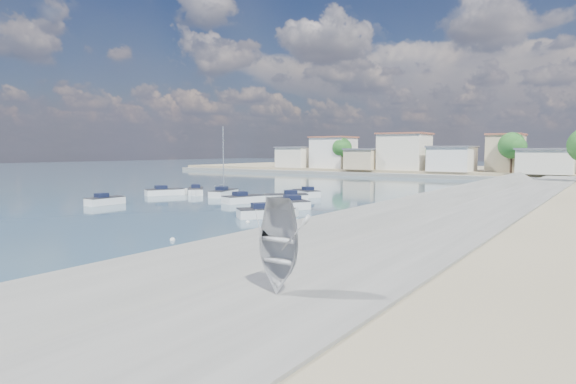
% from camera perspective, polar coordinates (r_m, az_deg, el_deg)
% --- Properties ---
extents(ground, '(400.00, 400.00, 0.00)m').
position_cam_1_polar(ground, '(73.22, 14.00, 0.25)').
color(ground, '#2B4557').
rests_on(ground, ground).
extents(seawall_walkway, '(5.00, 90.00, 1.80)m').
position_cam_1_polar(seawall_walkway, '(42.19, 24.50, -2.22)').
color(seawall_walkway, slate).
rests_on(seawall_walkway, ground).
extents(breakwater, '(2.00, 31.02, 0.35)m').
position_cam_1_polar(breakwater, '(45.47, 9.86, -2.28)').
color(breakwater, black).
rests_on(breakwater, ground).
extents(far_shore_land, '(160.00, 40.00, 1.40)m').
position_cam_1_polar(far_shore_land, '(123.10, 22.66, 2.21)').
color(far_shore_land, gray).
rests_on(far_shore_land, ground).
extents(far_shore_quay, '(160.00, 2.50, 0.80)m').
position_cam_1_polar(far_shore_quay, '(102.70, 20.17, 1.64)').
color(far_shore_quay, slate).
rests_on(far_shore_quay, ground).
extents(far_town, '(113.01, 12.80, 8.35)m').
position_cam_1_polar(far_town, '(106.25, 26.67, 3.96)').
color(far_town, beige).
rests_on(far_town, far_shore_land).
extents(shore_trees, '(74.56, 38.32, 7.92)m').
position_cam_1_polar(shore_trees, '(97.93, 24.59, 4.75)').
color(shore_trees, '#38281E').
rests_on(shore_trees, ground).
extents(motorboat_a, '(1.66, 4.59, 1.48)m').
position_cam_1_polar(motorboat_a, '(55.48, -20.67, -1.01)').
color(motorboat_a, white).
rests_on(motorboat_a, ground).
extents(motorboat_b, '(3.29, 5.30, 1.48)m').
position_cam_1_polar(motorboat_b, '(53.93, -5.05, -0.87)').
color(motorboat_b, white).
rests_on(motorboat_b, ground).
extents(motorboat_c, '(5.97, 4.98, 1.48)m').
position_cam_1_polar(motorboat_c, '(49.96, 0.12, -1.32)').
color(motorboat_c, white).
rests_on(motorboat_c, ground).
extents(motorboat_d, '(4.95, 4.71, 1.48)m').
position_cam_1_polar(motorboat_d, '(55.30, -0.47, -0.70)').
color(motorboat_d, white).
rests_on(motorboat_d, ground).
extents(motorboat_e, '(3.92, 5.28, 1.48)m').
position_cam_1_polar(motorboat_e, '(64.80, -14.17, -0.02)').
color(motorboat_e, white).
rests_on(motorboat_e, ground).
extents(motorboat_f, '(4.78, 3.73, 1.48)m').
position_cam_1_polar(motorboat_f, '(61.20, 2.06, -0.16)').
color(motorboat_f, white).
rests_on(motorboat_f, ground).
extents(motorboat_g, '(4.87, 4.87, 1.48)m').
position_cam_1_polar(motorboat_g, '(64.93, -10.88, 0.05)').
color(motorboat_g, white).
rests_on(motorboat_g, ground).
extents(motorboat_h, '(4.52, 5.03, 1.48)m').
position_cam_1_polar(motorboat_h, '(42.16, -2.30, -2.50)').
color(motorboat_h, white).
rests_on(motorboat_h, ground).
extents(sailboat, '(3.09, 5.72, 9.00)m').
position_cam_1_polar(sailboat, '(61.83, -7.53, -0.10)').
color(sailboat, white).
rests_on(sailboat, ground).
extents(mooring_buoys, '(10.54, 35.79, 0.34)m').
position_cam_1_polar(mooring_buoys, '(46.84, 8.66, -2.20)').
color(mooring_buoys, white).
rests_on(mooring_buoys, ground).
extents(overturned_dinghy, '(2.81, 1.32, 0.53)m').
position_cam_1_polar(overturned_dinghy, '(13.92, -1.21, -10.89)').
color(overturned_dinghy, '#A5A8AD').
rests_on(overturned_dinghy, seawall_walkway).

